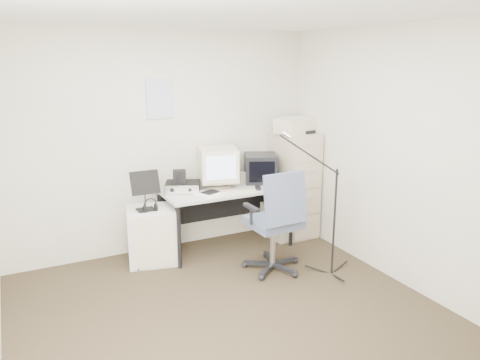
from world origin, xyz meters
name	(u,v)px	position (x,y,z in m)	size (l,w,h in m)	color
floor	(233,318)	(0.00, 0.00, -0.01)	(3.60, 3.60, 0.01)	#31291F
ceiling	(231,14)	(0.00, 0.00, 2.50)	(3.60, 3.60, 0.01)	white
wall_back	(163,143)	(0.00, 1.80, 1.25)	(3.60, 0.02, 2.50)	beige
wall_front	(399,265)	(0.00, -1.80, 1.25)	(3.60, 0.02, 2.50)	beige
wall_right	(399,158)	(1.80, 0.00, 1.25)	(0.02, 3.60, 2.50)	beige
wall_calendar	(160,99)	(-0.02, 1.79, 1.75)	(0.30, 0.02, 0.44)	white
filing_cabinet	(294,184)	(1.58, 1.48, 0.65)	(0.40, 0.60, 1.30)	tan
printer	(296,125)	(1.58, 1.48, 1.39)	(0.47, 0.32, 0.18)	beige
desk	(227,218)	(0.63, 1.45, 0.36)	(1.50, 0.70, 0.73)	#B5B5B5
crt_monitor	(218,168)	(0.55, 1.51, 0.96)	(0.42, 0.44, 0.46)	beige
crt_tv	(260,168)	(1.12, 1.53, 0.90)	(0.37, 0.39, 0.33)	black
desk_speaker	(242,177)	(0.88, 1.56, 0.80)	(0.07, 0.07, 0.13)	beige
keyboard	(236,191)	(0.66, 1.26, 0.74)	(0.43, 0.15, 0.02)	beige
mouse	(258,188)	(0.92, 1.23, 0.75)	(0.06, 0.11, 0.03)	black
radio_receiver	(183,187)	(0.13, 1.54, 0.78)	(0.38, 0.27, 0.11)	black
radio_speaker	(179,177)	(0.08, 1.52, 0.91)	(0.14, 0.13, 0.14)	black
papers	(207,194)	(0.32, 1.29, 0.74)	(0.21, 0.29, 0.02)	white
pc_tower	(277,221)	(1.31, 1.45, 0.21)	(0.20, 0.45, 0.42)	beige
office_chair	(273,220)	(0.80, 0.68, 0.55)	(0.64, 0.64, 1.10)	#525970
side_cart	(152,235)	(-0.29, 1.43, 0.31)	(0.50, 0.40, 0.63)	silver
music_stand	(145,190)	(-0.35, 1.38, 0.85)	(0.30, 0.16, 0.44)	black
headphones	(150,207)	(-0.32, 1.31, 0.67)	(0.15, 0.15, 0.03)	black
mic_stand	(335,206)	(1.31, 0.32, 0.73)	(0.02, 0.02, 1.47)	black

